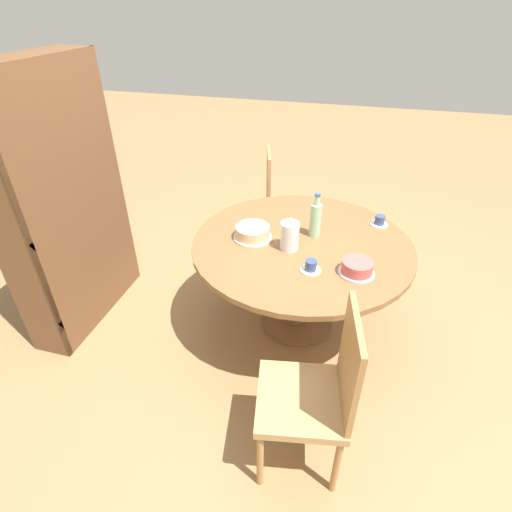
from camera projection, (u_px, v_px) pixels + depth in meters
ground_plane at (296, 322)px, 2.99m from camera, size 14.00×14.00×0.00m
dining_table at (301, 258)px, 2.67m from camera, size 1.44×1.44×0.70m
chair_a at (316, 392)px, 1.87m from camera, size 0.49×0.49×0.96m
chair_b at (283, 202)px, 3.55m from camera, size 0.51×0.51×0.96m
bookshelf at (67, 210)px, 2.64m from camera, size 0.96×0.28×1.78m
coffee_pot at (290, 235)px, 2.48m from camera, size 0.12×0.12×0.22m
water_bottle at (315, 219)px, 2.60m from camera, size 0.07×0.07×0.30m
cake_main at (253, 232)px, 2.62m from camera, size 0.26×0.26×0.09m
cake_second at (357, 268)px, 2.29m from camera, size 0.21×0.21×0.08m
cup_a at (311, 267)px, 2.32m from camera, size 0.12×0.12×0.07m
cup_b at (380, 221)px, 2.78m from camera, size 0.12×0.12×0.07m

